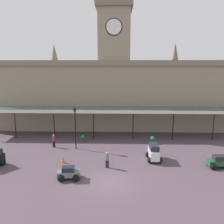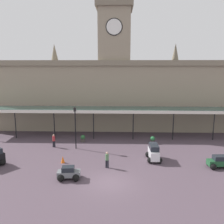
{
  "view_description": "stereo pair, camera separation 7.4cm",
  "coord_description": "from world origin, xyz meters",
  "px_view_note": "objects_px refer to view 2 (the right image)",
  "views": [
    {
      "loc": [
        0.79,
        -19.37,
        10.03
      ],
      "look_at": [
        0.0,
        7.3,
        4.92
      ],
      "focal_mm": 38.25,
      "sensor_mm": 36.0,
      "label": 1
    },
    {
      "loc": [
        0.86,
        -19.37,
        10.03
      ],
      "look_at": [
        0.0,
        7.3,
        4.92
      ],
      "focal_mm": 38.25,
      "sensor_mm": 36.0,
      "label": 2
    }
  ],
  "objects_px": {
    "car_white_van": "(154,153)",
    "pedestrian_near_entrance": "(54,140)",
    "victorian_lamppost": "(75,123)",
    "planter_by_canopy": "(153,140)",
    "car_grey_sedan": "(69,174)",
    "traffic_cone": "(63,159)",
    "planter_forecourt_centre": "(83,138)",
    "car_green_estate": "(219,162)",
    "pedestrian_crossing_forecourt": "(107,159)"
  },
  "relations": [
    {
      "from": "victorian_lamppost",
      "to": "planter_by_canopy",
      "type": "relative_size",
      "value": 5.5
    },
    {
      "from": "planter_by_canopy",
      "to": "car_grey_sedan",
      "type": "bearing_deg",
      "value": -130.43
    },
    {
      "from": "pedestrian_crossing_forecourt",
      "to": "victorian_lamppost",
      "type": "height_order",
      "value": "victorian_lamppost"
    },
    {
      "from": "car_white_van",
      "to": "traffic_cone",
      "type": "xyz_separation_m",
      "value": [
        -9.69,
        -1.04,
        -0.44
      ]
    },
    {
      "from": "pedestrian_near_entrance",
      "to": "planter_by_canopy",
      "type": "relative_size",
      "value": 1.74
    },
    {
      "from": "car_grey_sedan",
      "to": "pedestrian_crossing_forecourt",
      "type": "relative_size",
      "value": 1.27
    },
    {
      "from": "car_grey_sedan",
      "to": "car_white_van",
      "type": "xyz_separation_m",
      "value": [
        8.28,
        4.7,
        0.3
      ]
    },
    {
      "from": "pedestrian_near_entrance",
      "to": "traffic_cone",
      "type": "height_order",
      "value": "pedestrian_near_entrance"
    },
    {
      "from": "pedestrian_near_entrance",
      "to": "car_white_van",
      "type": "bearing_deg",
      "value": -17.86
    },
    {
      "from": "car_grey_sedan",
      "to": "traffic_cone",
      "type": "xyz_separation_m",
      "value": [
        -1.42,
        3.66,
        -0.13
      ]
    },
    {
      "from": "victorian_lamppost",
      "to": "pedestrian_crossing_forecourt",
      "type": "bearing_deg",
      "value": -53.36
    },
    {
      "from": "victorian_lamppost",
      "to": "planter_by_canopy",
      "type": "distance_m",
      "value": 10.43
    },
    {
      "from": "planter_by_canopy",
      "to": "car_green_estate",
      "type": "bearing_deg",
      "value": -53.2
    },
    {
      "from": "car_white_van",
      "to": "pedestrian_near_entrance",
      "type": "relative_size",
      "value": 1.45
    },
    {
      "from": "car_white_van",
      "to": "pedestrian_near_entrance",
      "type": "bearing_deg",
      "value": 162.14
    },
    {
      "from": "car_white_van",
      "to": "pedestrian_crossing_forecourt",
      "type": "xyz_separation_m",
      "value": [
        -4.95,
        -2.15,
        0.1
      ]
    },
    {
      "from": "traffic_cone",
      "to": "victorian_lamppost",
      "type": "bearing_deg",
      "value": 82.54
    },
    {
      "from": "victorian_lamppost",
      "to": "planter_forecourt_centre",
      "type": "relative_size",
      "value": 5.5
    },
    {
      "from": "car_green_estate",
      "to": "planter_by_canopy",
      "type": "relative_size",
      "value": 2.4
    },
    {
      "from": "pedestrian_crossing_forecourt",
      "to": "victorian_lamppost",
      "type": "bearing_deg",
      "value": 126.64
    },
    {
      "from": "car_grey_sedan",
      "to": "traffic_cone",
      "type": "height_order",
      "value": "car_grey_sedan"
    },
    {
      "from": "pedestrian_near_entrance",
      "to": "traffic_cone",
      "type": "bearing_deg",
      "value": -65.04
    },
    {
      "from": "pedestrian_near_entrance",
      "to": "victorian_lamppost",
      "type": "bearing_deg",
      "value": -8.22
    },
    {
      "from": "victorian_lamppost",
      "to": "car_green_estate",
      "type": "bearing_deg",
      "value": -18.68
    },
    {
      "from": "car_grey_sedan",
      "to": "pedestrian_near_entrance",
      "type": "bearing_deg",
      "value": 113.36
    },
    {
      "from": "pedestrian_crossing_forecourt",
      "to": "planter_forecourt_centre",
      "type": "height_order",
      "value": "pedestrian_crossing_forecourt"
    },
    {
      "from": "victorian_lamppost",
      "to": "planter_by_canopy",
      "type": "height_order",
      "value": "victorian_lamppost"
    },
    {
      "from": "car_white_van",
      "to": "planter_by_canopy",
      "type": "relative_size",
      "value": 2.52
    },
    {
      "from": "victorian_lamppost",
      "to": "planter_by_canopy",
      "type": "bearing_deg",
      "value": 13.52
    },
    {
      "from": "car_green_estate",
      "to": "planter_by_canopy",
      "type": "bearing_deg",
      "value": 126.8
    },
    {
      "from": "car_green_estate",
      "to": "traffic_cone",
      "type": "xyz_separation_m",
      "value": [
        -16.03,
        0.74,
        -0.19
      ]
    },
    {
      "from": "traffic_cone",
      "to": "planter_forecourt_centre",
      "type": "xyz_separation_m",
      "value": [
        1.04,
        7.19,
        0.12
      ]
    },
    {
      "from": "car_grey_sedan",
      "to": "pedestrian_crossing_forecourt",
      "type": "distance_m",
      "value": 4.21
    },
    {
      "from": "car_green_estate",
      "to": "traffic_cone",
      "type": "relative_size",
      "value": 3.1
    },
    {
      "from": "car_white_van",
      "to": "planter_by_canopy",
      "type": "height_order",
      "value": "car_white_van"
    },
    {
      "from": "car_white_van",
      "to": "pedestrian_near_entrance",
      "type": "height_order",
      "value": "car_white_van"
    },
    {
      "from": "pedestrian_crossing_forecourt",
      "to": "traffic_cone",
      "type": "bearing_deg",
      "value": 166.82
    },
    {
      "from": "planter_forecourt_centre",
      "to": "traffic_cone",
      "type": "bearing_deg",
      "value": -98.19
    },
    {
      "from": "car_green_estate",
      "to": "planter_by_canopy",
      "type": "distance_m",
      "value": 9.45
    },
    {
      "from": "car_white_van",
      "to": "pedestrian_near_entrance",
      "type": "xyz_separation_m",
      "value": [
        -11.97,
        3.86,
        0.1
      ]
    },
    {
      "from": "car_white_van",
      "to": "victorian_lamppost",
      "type": "xyz_separation_m",
      "value": [
        -9.11,
        3.44,
        2.45
      ]
    },
    {
      "from": "car_grey_sedan",
      "to": "victorian_lamppost",
      "type": "distance_m",
      "value": 8.64
    },
    {
      "from": "planter_by_canopy",
      "to": "victorian_lamppost",
      "type": "bearing_deg",
      "value": -166.48
    },
    {
      "from": "car_grey_sedan",
      "to": "planter_forecourt_centre",
      "type": "xyz_separation_m",
      "value": [
        -0.38,
        10.86,
        -0.01
      ]
    },
    {
      "from": "traffic_cone",
      "to": "planter_forecourt_centre",
      "type": "relative_size",
      "value": 0.77
    },
    {
      "from": "car_white_van",
      "to": "traffic_cone",
      "type": "distance_m",
      "value": 9.76
    },
    {
      "from": "car_grey_sedan",
      "to": "pedestrian_near_entrance",
      "type": "relative_size",
      "value": 1.27
    },
    {
      "from": "car_white_van",
      "to": "planter_forecourt_centre",
      "type": "relative_size",
      "value": 2.52
    },
    {
      "from": "pedestrian_near_entrance",
      "to": "victorian_lamppost",
      "type": "xyz_separation_m",
      "value": [
        2.87,
        -0.41,
        2.34
      ]
    },
    {
      "from": "car_green_estate",
      "to": "planter_forecourt_centre",
      "type": "relative_size",
      "value": 2.4
    }
  ]
}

